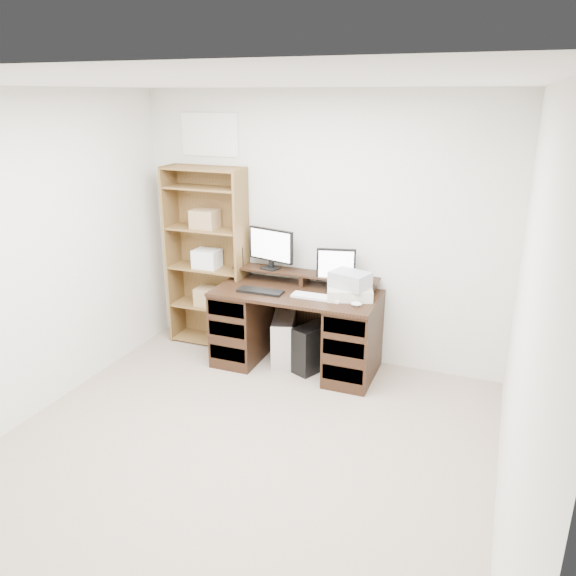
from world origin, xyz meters
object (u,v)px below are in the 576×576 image
Objects in this scene: monitor_wide at (271,247)px; bookshelf at (208,256)px; printer at (350,292)px; tower_black at (315,347)px; monitor_small at (336,268)px; desk at (296,328)px; tower_silver at (283,339)px.

bookshelf is (-0.69, 0.01, -0.17)m from monitor_wide.
printer is 0.66m from tower_black.
desk is at bearing -163.87° from monitor_small.
printer is at bearing -55.73° from monitor_small.
monitor_small is 1.34m from bookshelf.
printer is (0.49, 0.01, 0.41)m from desk.
tower_silver is (-0.15, 0.05, -0.17)m from desk.
printer reaches higher than desk.
monitor_wide reaches higher than tower_black.
monitor_wide is 1.07× the size of tower_silver.
monitor_small is at bearing 29.29° from desk.
bookshelf is (-1.51, 0.20, 0.12)m from printer.
monitor_small reaches higher than tower_black.
monitor_wide is 1.25× the size of monitor_small.
desk is 3.86× the size of printer.
bookshelf reaches higher than tower_black.
tower_black is at bearing -24.04° from tower_silver.
tower_silver is 0.93× the size of tower_black.
bookshelf is at bearing -165.01° from tower_black.
tower_silver is at bearing 158.24° from printer.
printer is at bearing 0.84° from monitor_wide.
monitor_wide is 0.71m from bookshelf.
tower_silver is at bearing -178.18° from monitor_small.
bookshelf is at bearing 168.24° from desk.
printer is at bearing -20.45° from tower_silver.
tower_silver is (-0.46, -0.12, -0.74)m from monitor_small.
tower_silver is (0.18, -0.15, -0.86)m from monitor_wide.
monitor_small is 0.80× the size of tower_black.
desk is 0.80m from monitor_wide.
printer is at bearing 1.34° from desk.
tower_black is at bearing -6.65° from monitor_wide.
monitor_small is 0.21× the size of bookshelf.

